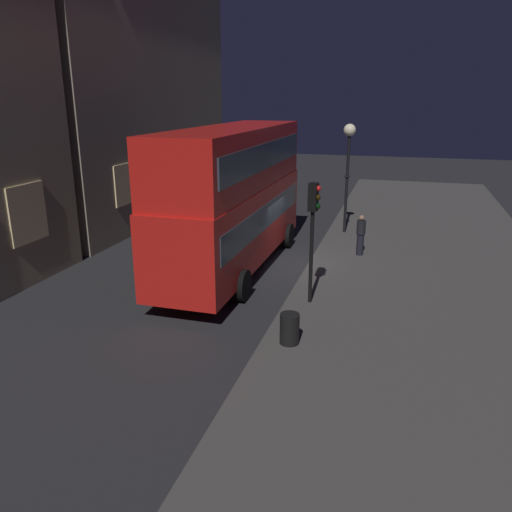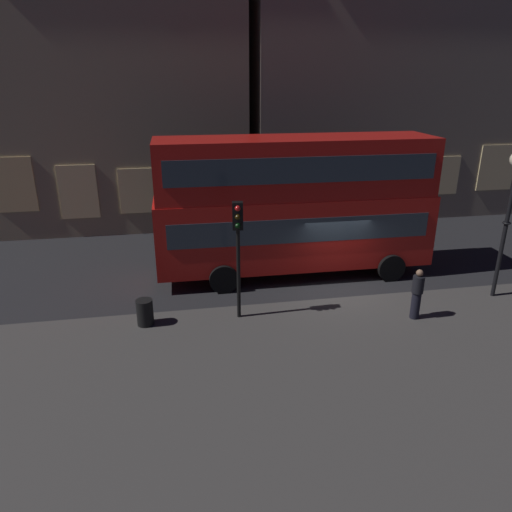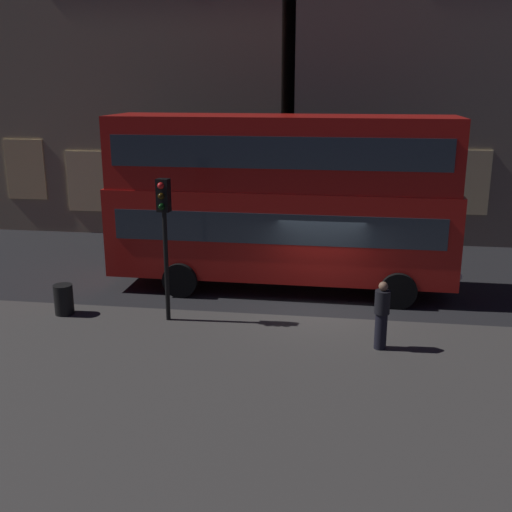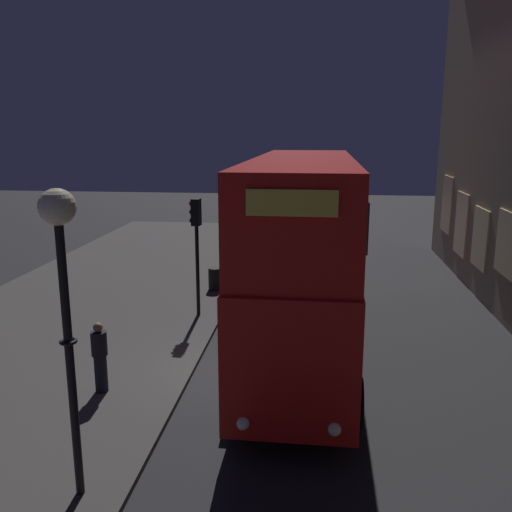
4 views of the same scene
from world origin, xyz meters
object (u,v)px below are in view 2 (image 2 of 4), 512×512
object	(u,v)px
double_decker_bus	(295,201)
pedestrian	(417,294)
traffic_light_near_kerb	(238,236)
litter_bin	(145,312)

from	to	relation	value
double_decker_bus	pedestrian	distance (m)	5.73
traffic_light_near_kerb	pedestrian	xyz separation A→B (m)	(5.57, -1.06, -1.90)
double_decker_bus	traffic_light_near_kerb	xyz separation A→B (m)	(-2.67, -3.45, -0.14)
double_decker_bus	traffic_light_near_kerb	size ratio (longest dim) A/B	2.79
double_decker_bus	pedestrian	bearing A→B (deg)	-56.68
traffic_light_near_kerb	pedestrian	distance (m)	5.98
double_decker_bus	litter_bin	distance (m)	7.04
litter_bin	double_decker_bus	bearing A→B (deg)	31.26
pedestrian	litter_bin	distance (m)	8.62
pedestrian	litter_bin	size ratio (longest dim) A/B	2.00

